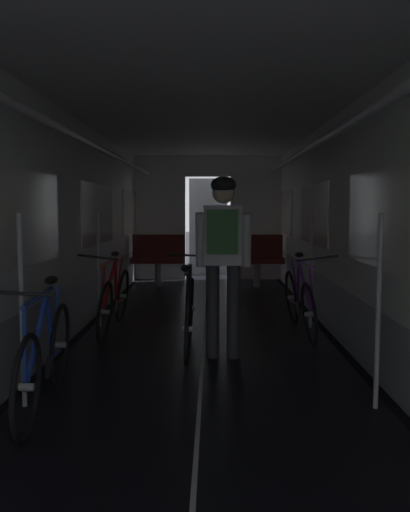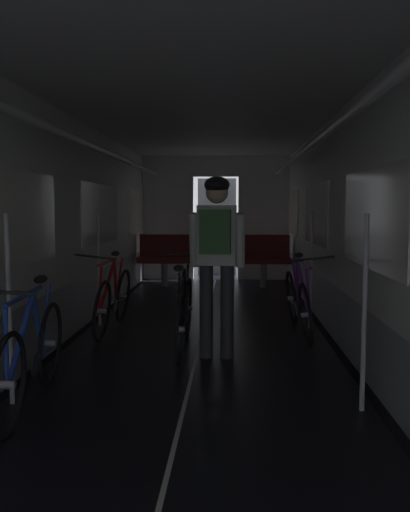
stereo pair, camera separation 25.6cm
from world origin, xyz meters
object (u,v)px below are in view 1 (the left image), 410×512
(bicycle_red, at_px, (114,299))
(bench_seat_far_left, at_px, (158,255))
(bicycle_purple, at_px, (300,301))
(bicycle_black_in_aisle, at_px, (189,313))
(bicycle_blue, at_px, (45,356))
(bench_seat_far_right, at_px, (257,255))
(person_cyclist_aisle, at_px, (223,247))

(bicycle_red, bearing_deg, bench_seat_far_left, 87.70)
(bicycle_purple, distance_m, bicycle_black_in_aisle, 1.43)
(bicycle_blue, bearing_deg, bicycle_black_in_aisle, 58.78)
(bicycle_red, relative_size, bicycle_black_in_aisle, 1.00)
(bench_seat_far_right, relative_size, bicycle_red, 0.58)
(bicycle_red, distance_m, person_cyclist_aisle, 1.79)
(bicycle_blue, distance_m, person_cyclist_aisle, 1.97)
(bench_seat_far_left, relative_size, bicycle_red, 0.58)
(person_cyclist_aisle, bearing_deg, bicycle_red, 138.90)
(bench_seat_far_right, bearing_deg, bicycle_red, -118.27)
(bicycle_red, height_order, person_cyclist_aisle, person_cyclist_aisle)
(person_cyclist_aisle, distance_m, bicycle_black_in_aisle, 0.81)
(bench_seat_far_left, distance_m, person_cyclist_aisle, 4.85)
(bicycle_blue, distance_m, bicycle_black_in_aisle, 1.85)
(bicycle_purple, relative_size, person_cyclist_aisle, 0.98)
(bicycle_red, xyz_separation_m, person_cyclist_aisle, (1.24, -1.08, 0.69))
(person_cyclist_aisle, bearing_deg, bench_seat_far_right, 81.49)
(bench_seat_far_left, relative_size, bicycle_blue, 0.58)
(bench_seat_far_left, height_order, bench_seat_far_right, same)
(bench_seat_far_left, distance_m, bicycle_blue, 6.02)
(bench_seat_far_right, height_order, bicycle_blue, bench_seat_far_right)
(bicycle_purple, bearing_deg, bicycle_blue, -133.41)
(bicycle_red, bearing_deg, bicycle_blue, -91.20)
(bicycle_blue, height_order, bicycle_purple, bicycle_purple)
(bench_seat_far_left, height_order, bicycle_red, bench_seat_far_left)
(bicycle_blue, relative_size, person_cyclist_aisle, 0.98)
(bench_seat_far_left, bearing_deg, bench_seat_far_right, 0.00)
(bench_seat_far_right, xyz_separation_m, person_cyclist_aisle, (-0.70, -4.70, 0.50))
(bicycle_purple, relative_size, bicycle_black_in_aisle, 1.00)
(bench_seat_far_left, height_order, bicycle_black_in_aisle, bench_seat_far_left)
(person_cyclist_aisle, height_order, bicycle_black_in_aisle, person_cyclist_aisle)
(bicycle_red, distance_m, bicycle_purple, 2.14)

